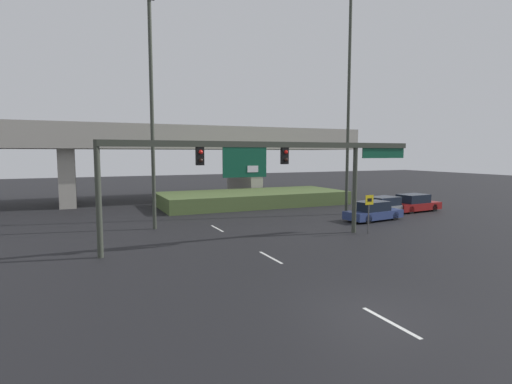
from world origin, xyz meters
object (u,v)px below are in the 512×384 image
(speed_limit_sign, at_px, (369,208))
(parked_sedan_near_right, at_px, (373,212))
(highway_light_pole_far, at_px, (349,97))
(parked_sedan_mid_right, at_px, (384,206))
(signal_gantry, at_px, (269,159))
(highway_light_pole_near, at_px, (152,109))
(parked_sedan_far_right, at_px, (414,203))

(speed_limit_sign, relative_size, parked_sedan_near_right, 0.52)
(speed_limit_sign, bearing_deg, highway_light_pole_far, 62.96)
(speed_limit_sign, relative_size, parked_sedan_mid_right, 0.52)
(signal_gantry, distance_m, highway_light_pole_near, 8.83)
(speed_limit_sign, xyz_separation_m, parked_sedan_far_right, (9.95, 6.06, -0.93))
(speed_limit_sign, xyz_separation_m, parked_sedan_near_right, (3.58, 3.82, -0.95))
(highway_light_pole_near, xyz_separation_m, parked_sedan_far_right, (21.81, -0.99, -7.13))
(parked_sedan_near_right, bearing_deg, parked_sedan_mid_right, 27.50)
(highway_light_pole_far, xyz_separation_m, parked_sedan_near_right, (-0.06, -3.31, -8.77))
(signal_gantry, height_order, highway_light_pole_far, highway_light_pole_far)
(signal_gantry, height_order, speed_limit_sign, signal_gantry)
(parked_sedan_far_right, bearing_deg, parked_sedan_mid_right, 178.72)
(parked_sedan_mid_right, bearing_deg, parked_sedan_far_right, -4.17)
(highway_light_pole_near, height_order, highway_light_pole_far, highway_light_pole_far)
(highway_light_pole_near, relative_size, highway_light_pole_far, 0.82)
(signal_gantry, relative_size, speed_limit_sign, 7.69)
(highway_light_pole_near, bearing_deg, signal_gantry, -50.02)
(highway_light_pole_near, xyz_separation_m, parked_sedan_mid_right, (18.38, -1.19, -7.14))
(highway_light_pole_far, distance_m, parked_sedan_near_right, 9.38)
(parked_sedan_mid_right, bearing_deg, highway_light_pole_near, 168.77)
(speed_limit_sign, bearing_deg, highway_light_pole_near, 149.31)
(parked_sedan_far_right, bearing_deg, highway_light_pole_near, 172.77)
(highway_light_pole_near, xyz_separation_m, highway_light_pole_far, (15.51, 0.09, 1.63))
(highway_light_pole_near, distance_m, parked_sedan_near_right, 17.32)
(signal_gantry, bearing_deg, highway_light_pole_far, 32.12)
(speed_limit_sign, distance_m, highway_light_pole_far, 11.19)
(parked_sedan_mid_right, relative_size, parked_sedan_far_right, 0.99)
(parked_sedan_mid_right, height_order, parked_sedan_far_right, parked_sedan_far_right)
(parked_sedan_mid_right, bearing_deg, highway_light_pole_far, 148.54)
(highway_light_pole_near, height_order, parked_sedan_near_right, highway_light_pole_near)
(signal_gantry, relative_size, parked_sedan_far_right, 3.94)
(parked_sedan_mid_right, bearing_deg, signal_gantry, -166.10)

